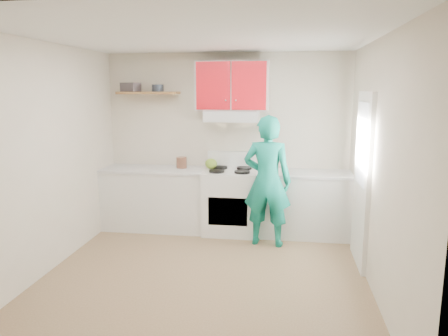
% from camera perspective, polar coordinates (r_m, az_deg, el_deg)
% --- Properties ---
extents(floor, '(3.80, 3.80, 0.00)m').
position_cam_1_polar(floor, '(4.92, -2.73, -14.43)').
color(floor, brown).
rests_on(floor, ground).
extents(ceiling, '(3.60, 3.80, 0.04)m').
position_cam_1_polar(ceiling, '(4.49, -3.04, 17.22)').
color(ceiling, white).
rests_on(ceiling, floor).
extents(back_wall, '(3.60, 0.04, 2.60)m').
position_cam_1_polar(back_wall, '(6.38, 0.40, 3.57)').
color(back_wall, beige).
rests_on(back_wall, floor).
extents(front_wall, '(3.60, 0.04, 2.60)m').
position_cam_1_polar(front_wall, '(2.73, -10.59, -6.19)').
color(front_wall, beige).
rests_on(front_wall, floor).
extents(left_wall, '(0.04, 3.80, 2.60)m').
position_cam_1_polar(left_wall, '(5.18, -22.82, 1.09)').
color(left_wall, beige).
rests_on(left_wall, floor).
extents(right_wall, '(0.04, 3.80, 2.60)m').
position_cam_1_polar(right_wall, '(4.54, 20.01, 0.05)').
color(right_wall, beige).
rests_on(right_wall, floor).
extents(door, '(0.05, 0.85, 2.05)m').
position_cam_1_polar(door, '(5.26, 18.05, -1.51)').
color(door, white).
rests_on(door, floor).
extents(door_glass, '(0.01, 0.55, 0.95)m').
position_cam_1_polar(door_glass, '(5.19, 18.02, 3.09)').
color(door_glass, white).
rests_on(door_glass, door).
extents(counter_left, '(1.52, 0.60, 0.90)m').
position_cam_1_polar(counter_left, '(6.48, -9.15, -4.12)').
color(counter_left, silver).
rests_on(counter_left, floor).
extents(counter_right, '(1.32, 0.60, 0.90)m').
position_cam_1_polar(counter_right, '(6.20, 10.54, -4.84)').
color(counter_right, silver).
rests_on(counter_right, floor).
extents(stove, '(0.76, 0.65, 0.92)m').
position_cam_1_polar(stove, '(6.21, 0.90, -4.53)').
color(stove, white).
rests_on(stove, floor).
extents(range_hood, '(0.76, 0.44, 0.15)m').
position_cam_1_polar(range_hood, '(6.11, 1.06, 6.98)').
color(range_hood, silver).
rests_on(range_hood, back_wall).
extents(upper_cabinets, '(1.02, 0.33, 0.70)m').
position_cam_1_polar(upper_cabinets, '(6.16, 1.14, 10.96)').
color(upper_cabinets, '#B71019').
rests_on(upper_cabinets, back_wall).
extents(shelf, '(0.90, 0.30, 0.04)m').
position_cam_1_polar(shelf, '(6.45, -10.11, 9.90)').
color(shelf, brown).
rests_on(shelf, back_wall).
extents(books, '(0.30, 0.25, 0.13)m').
position_cam_1_polar(books, '(6.52, -12.43, 10.55)').
color(books, '#433B3F').
rests_on(books, shelf).
extents(tin, '(0.19, 0.19, 0.10)m').
position_cam_1_polar(tin, '(6.44, -8.88, 10.55)').
color(tin, '#333D4C').
rests_on(tin, shelf).
extents(kettle, '(0.18, 0.18, 0.15)m').
position_cam_1_polar(kettle, '(6.24, -1.75, 0.59)').
color(kettle, olive).
rests_on(kettle, stove).
extents(crock, '(0.17, 0.17, 0.18)m').
position_cam_1_polar(crock, '(6.33, -5.72, 0.64)').
color(crock, brown).
rests_on(crock, counter_left).
extents(cutting_board, '(0.35, 0.30, 0.02)m').
position_cam_1_polar(cutting_board, '(6.01, 8.78, -0.78)').
color(cutting_board, olive).
rests_on(cutting_board, counter_right).
extents(silicone_mat, '(0.32, 0.29, 0.01)m').
position_cam_1_polar(silicone_mat, '(6.15, 13.26, -0.74)').
color(silicone_mat, red).
rests_on(silicone_mat, counter_right).
extents(person, '(0.68, 0.49, 1.75)m').
position_cam_1_polar(person, '(5.65, 5.83, -1.77)').
color(person, '#0E7E6B').
rests_on(person, floor).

